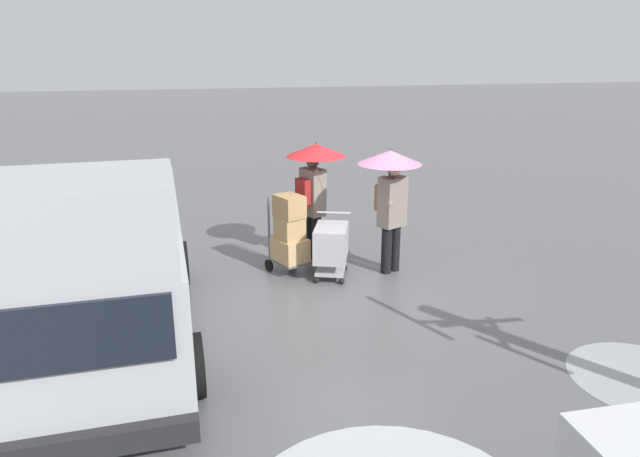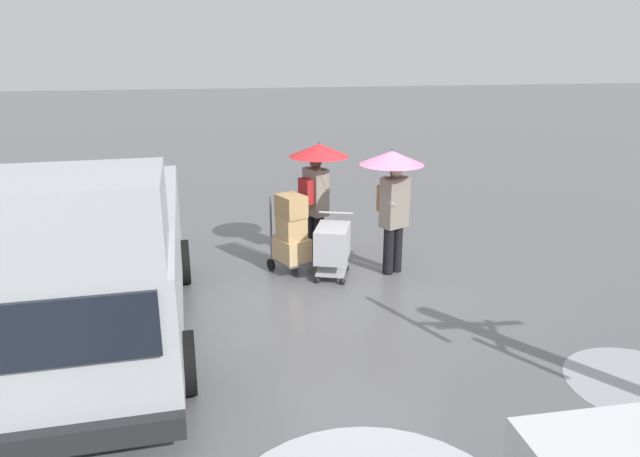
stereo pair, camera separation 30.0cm
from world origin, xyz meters
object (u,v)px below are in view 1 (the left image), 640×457
at_px(cargo_van_parked_right, 100,262).
at_px(hand_dolly_boxes, 290,233).
at_px(shopping_cart_vendor, 331,245).
at_px(pedestrian_black_side, 314,174).
at_px(pedestrian_pink_side, 391,183).

height_order(cargo_van_parked_right, hand_dolly_boxes, cargo_van_parked_right).
relative_size(cargo_van_parked_right, shopping_cart_vendor, 5.32).
height_order(shopping_cart_vendor, hand_dolly_boxes, hand_dolly_boxes).
distance_m(cargo_van_parked_right, pedestrian_black_side, 4.20).
xyz_separation_m(hand_dolly_boxes, pedestrian_pink_side, (-1.64, 0.33, 0.85)).
bearing_deg(pedestrian_pink_side, shopping_cart_vendor, -0.53).
height_order(cargo_van_parked_right, pedestrian_black_side, cargo_van_parked_right).
bearing_deg(cargo_van_parked_right, pedestrian_black_side, -141.23).
bearing_deg(pedestrian_pink_side, hand_dolly_boxes, -11.53).
xyz_separation_m(cargo_van_parked_right, shopping_cart_vendor, (-3.35, -1.71, -0.61)).
bearing_deg(pedestrian_black_side, hand_dolly_boxes, 46.74).
distance_m(hand_dolly_boxes, pedestrian_pink_side, 1.88).
relative_size(hand_dolly_boxes, pedestrian_black_side, 0.64).
height_order(shopping_cart_vendor, pedestrian_black_side, pedestrian_black_side).
bearing_deg(cargo_van_parked_right, pedestrian_pink_side, -158.65).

